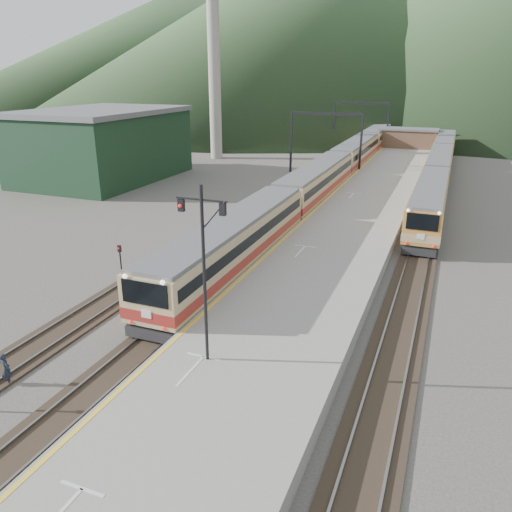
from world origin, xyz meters
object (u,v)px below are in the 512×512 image
at_px(signal_mast, 204,259).
at_px(worker, 6,369).
at_px(main_train, 339,164).
at_px(second_train, 439,169).

xyz_separation_m(signal_mast, worker, (-7.94, -3.58, -4.93)).
distance_m(main_train, second_train, 11.82).
height_order(second_train, worker, second_train).
xyz_separation_m(main_train, worker, (-3.90, -47.67, -1.38)).
distance_m(main_train, signal_mast, 44.42).
bearing_deg(signal_mast, second_train, 80.95).
relative_size(main_train, second_train, 1.54).
bearing_deg(worker, main_train, -82.92).
xyz_separation_m(second_train, signal_mast, (-7.46, -46.80, 3.81)).
bearing_deg(main_train, signal_mast, -84.76).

